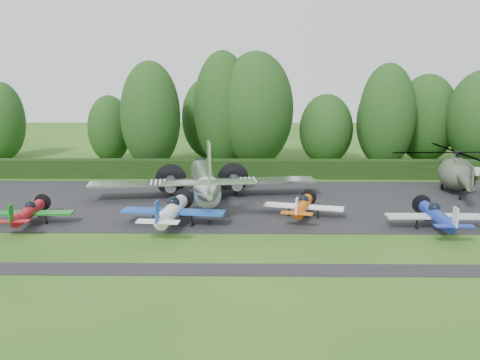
{
  "coord_description": "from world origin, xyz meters",
  "views": [
    {
      "loc": [
        2.02,
        -35.86,
        11.76
      ],
      "look_at": [
        1.44,
        8.04,
        2.5
      ],
      "focal_mm": 40.0,
      "sensor_mm": 36.0,
      "label": 1
    }
  ],
  "objects_px": {
    "light_plane_white": "(172,211)",
    "sign_board": "(465,171)",
    "light_plane_red": "(28,212)",
    "light_plane_orange": "(303,206)",
    "transport_plane": "(204,181)",
    "light_plane_blue": "(437,216)",
    "helicopter": "(456,170)"
  },
  "relations": [
    {
      "from": "light_plane_white",
      "to": "helicopter",
      "type": "relative_size",
      "value": 0.57
    },
    {
      "from": "light_plane_red",
      "to": "light_plane_orange",
      "type": "height_order",
      "value": "light_plane_red"
    },
    {
      "from": "light_plane_red",
      "to": "light_plane_orange",
      "type": "bearing_deg",
      "value": 8.55
    },
    {
      "from": "light_plane_blue",
      "to": "light_plane_red",
      "type": "bearing_deg",
      "value": 178.19
    },
    {
      "from": "light_plane_white",
      "to": "light_plane_blue",
      "type": "relative_size",
      "value": 1.12
    },
    {
      "from": "sign_board",
      "to": "light_plane_orange",
      "type": "bearing_deg",
      "value": -160.8
    },
    {
      "from": "transport_plane",
      "to": "helicopter",
      "type": "xyz_separation_m",
      "value": [
        23.84,
        3.81,
        0.3
      ]
    },
    {
      "from": "light_plane_blue",
      "to": "helicopter",
      "type": "distance_m",
      "value": 13.83
    },
    {
      "from": "helicopter",
      "to": "sign_board",
      "type": "distance_m",
      "value": 5.74
    },
    {
      "from": "light_plane_white",
      "to": "sign_board",
      "type": "bearing_deg",
      "value": 24.0
    },
    {
      "from": "transport_plane",
      "to": "light_plane_blue",
      "type": "xyz_separation_m",
      "value": [
        17.76,
        -8.57,
        -0.71
      ]
    },
    {
      "from": "sign_board",
      "to": "transport_plane",
      "type": "bearing_deg",
      "value": 179.74
    },
    {
      "from": "light_plane_white",
      "to": "light_plane_red",
      "type": "bearing_deg",
      "value": 172.43
    },
    {
      "from": "light_plane_red",
      "to": "sign_board",
      "type": "distance_m",
      "value": 42.65
    },
    {
      "from": "light_plane_white",
      "to": "light_plane_blue",
      "type": "height_order",
      "value": "light_plane_white"
    },
    {
      "from": "light_plane_red",
      "to": "sign_board",
      "type": "bearing_deg",
      "value": 24.93
    },
    {
      "from": "light_plane_red",
      "to": "sign_board",
      "type": "relative_size",
      "value": 2.34
    },
    {
      "from": "light_plane_red",
      "to": "light_plane_orange",
      "type": "xyz_separation_m",
      "value": [
        20.98,
        2.3,
        -0.02
      ]
    },
    {
      "from": "light_plane_red",
      "to": "transport_plane",
      "type": "bearing_deg",
      "value": 33.6
    },
    {
      "from": "transport_plane",
      "to": "light_plane_orange",
      "type": "height_order",
      "value": "transport_plane"
    },
    {
      "from": "light_plane_white",
      "to": "transport_plane",
      "type": "bearing_deg",
      "value": 70.99
    },
    {
      "from": "light_plane_orange",
      "to": "light_plane_red",
      "type": "bearing_deg",
      "value": 171.73
    },
    {
      "from": "light_plane_red",
      "to": "light_plane_white",
      "type": "bearing_deg",
      "value": 1.05
    },
    {
      "from": "light_plane_red",
      "to": "light_plane_orange",
      "type": "relative_size",
      "value": 1.02
    },
    {
      "from": "helicopter",
      "to": "transport_plane",
      "type": "bearing_deg",
      "value": 176.45
    },
    {
      "from": "helicopter",
      "to": "sign_board",
      "type": "xyz_separation_m",
      "value": [
        2.83,
        4.89,
        -1.04
      ]
    },
    {
      "from": "transport_plane",
      "to": "sign_board",
      "type": "relative_size",
      "value": 7.12
    },
    {
      "from": "light_plane_orange",
      "to": "helicopter",
      "type": "bearing_deg",
      "value": 16.16
    },
    {
      "from": "light_plane_red",
      "to": "helicopter",
      "type": "distance_m",
      "value": 38.32
    },
    {
      "from": "light_plane_orange",
      "to": "sign_board",
      "type": "height_order",
      "value": "light_plane_orange"
    },
    {
      "from": "light_plane_red",
      "to": "light_plane_blue",
      "type": "bearing_deg",
      "value": 0.7
    },
    {
      "from": "transport_plane",
      "to": "sign_board",
      "type": "height_order",
      "value": "transport_plane"
    }
  ]
}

